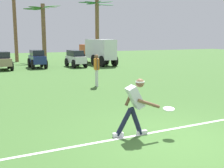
{
  "coord_description": "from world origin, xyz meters",
  "views": [
    {
      "loc": [
        -3.94,
        -5.08,
        2.37
      ],
      "look_at": [
        -0.24,
        2.96,
        0.9
      ],
      "focal_mm": 45.0,
      "sensor_mm": 36.0,
      "label": 1
    }
  ],
  "objects_px": {
    "frisbee_thrower": "(135,104)",
    "teammate_near_sideline": "(97,67)",
    "palm_tree_left_of_centre": "(14,19)",
    "parked_car_slot_b": "(3,60)",
    "frisbee_in_flight": "(169,109)",
    "palm_tree_right_of_centre": "(44,28)",
    "box_truck": "(97,50)",
    "parked_car_slot_c": "(37,58)",
    "palm_tree_far_right": "(97,25)",
    "parked_car_slot_d": "(76,58)"
  },
  "relations": [
    {
      "from": "frisbee_thrower",
      "to": "teammate_near_sideline",
      "type": "bearing_deg",
      "value": 75.81
    },
    {
      "from": "palm_tree_left_of_centre",
      "to": "palm_tree_far_right",
      "type": "distance_m",
      "value": 7.96
    },
    {
      "from": "palm_tree_far_right",
      "to": "palm_tree_left_of_centre",
      "type": "bearing_deg",
      "value": 160.4
    },
    {
      "from": "frisbee_thrower",
      "to": "parked_car_slot_c",
      "type": "relative_size",
      "value": 0.59
    },
    {
      "from": "palm_tree_left_of_centre",
      "to": "frisbee_thrower",
      "type": "bearing_deg",
      "value": -89.42
    },
    {
      "from": "frisbee_thrower",
      "to": "palm_tree_left_of_centre",
      "type": "relative_size",
      "value": 0.2
    },
    {
      "from": "parked_car_slot_d",
      "to": "parked_car_slot_c",
      "type": "bearing_deg",
      "value": 171.02
    },
    {
      "from": "frisbee_thrower",
      "to": "palm_tree_far_right",
      "type": "height_order",
      "value": "palm_tree_far_right"
    },
    {
      "from": "frisbee_in_flight",
      "to": "teammate_near_sideline",
      "type": "bearing_deg",
      "value": 82.38
    },
    {
      "from": "teammate_near_sideline",
      "to": "parked_car_slot_b",
      "type": "distance_m",
      "value": 10.26
    },
    {
      "from": "parked_car_slot_b",
      "to": "box_truck",
      "type": "height_order",
      "value": "box_truck"
    },
    {
      "from": "parked_car_slot_d",
      "to": "palm_tree_left_of_centre",
      "type": "relative_size",
      "value": 0.35
    },
    {
      "from": "teammate_near_sideline",
      "to": "frisbee_thrower",
      "type": "bearing_deg",
      "value": -104.19
    },
    {
      "from": "teammate_near_sideline",
      "to": "frisbee_in_flight",
      "type": "bearing_deg",
      "value": -97.62
    },
    {
      "from": "palm_tree_far_right",
      "to": "box_truck",
      "type": "bearing_deg",
      "value": -111.71
    },
    {
      "from": "box_truck",
      "to": "frisbee_thrower",
      "type": "bearing_deg",
      "value": -109.0
    },
    {
      "from": "frisbee_in_flight",
      "to": "palm_tree_right_of_centre",
      "type": "xyz_separation_m",
      "value": [
        1.52,
        22.52,
        2.63
      ]
    },
    {
      "from": "frisbee_in_flight",
      "to": "parked_car_slot_c",
      "type": "distance_m",
      "value": 17.0
    },
    {
      "from": "parked_car_slot_d",
      "to": "palm_tree_right_of_centre",
      "type": "bearing_deg",
      "value": 102.27
    },
    {
      "from": "palm_tree_left_of_centre",
      "to": "teammate_near_sideline",
      "type": "bearing_deg",
      "value": -83.1
    },
    {
      "from": "frisbee_thrower",
      "to": "parked_car_slot_c",
      "type": "xyz_separation_m",
      "value": [
        0.61,
        16.69,
        -0.05
      ]
    },
    {
      "from": "parked_car_slot_b",
      "to": "palm_tree_right_of_centre",
      "type": "distance_m",
      "value": 7.56
    },
    {
      "from": "palm_tree_left_of_centre",
      "to": "parked_car_slot_b",
      "type": "bearing_deg",
      "value": -103.96
    },
    {
      "from": "frisbee_in_flight",
      "to": "parked_car_slot_d",
      "type": "xyz_separation_m",
      "value": [
        2.82,
        16.53,
        0.07
      ]
    },
    {
      "from": "palm_tree_right_of_centre",
      "to": "palm_tree_far_right",
      "type": "height_order",
      "value": "palm_tree_far_right"
    },
    {
      "from": "frisbee_in_flight",
      "to": "palm_tree_far_right",
      "type": "height_order",
      "value": "palm_tree_far_right"
    },
    {
      "from": "frisbee_thrower",
      "to": "parked_car_slot_c",
      "type": "height_order",
      "value": "same"
    },
    {
      "from": "frisbee_in_flight",
      "to": "box_truck",
      "type": "bearing_deg",
      "value": 73.58
    },
    {
      "from": "teammate_near_sideline",
      "to": "parked_car_slot_c",
      "type": "height_order",
      "value": "teammate_near_sideline"
    },
    {
      "from": "frisbee_in_flight",
      "to": "palm_tree_left_of_centre",
      "type": "bearing_deg",
      "value": 92.47
    },
    {
      "from": "palm_tree_far_right",
      "to": "parked_car_slot_b",
      "type": "bearing_deg",
      "value": -155.92
    },
    {
      "from": "palm_tree_right_of_centre",
      "to": "palm_tree_far_right",
      "type": "xyz_separation_m",
      "value": [
        4.95,
        -1.65,
        0.29
      ]
    },
    {
      "from": "teammate_near_sideline",
      "to": "parked_car_slot_d",
      "type": "height_order",
      "value": "teammate_near_sideline"
    },
    {
      "from": "frisbee_thrower",
      "to": "teammate_near_sideline",
      "type": "xyz_separation_m",
      "value": [
        1.74,
        6.88,
        0.15
      ]
    },
    {
      "from": "frisbee_thrower",
      "to": "parked_car_slot_b",
      "type": "bearing_deg",
      "value": 96.63
    },
    {
      "from": "parked_car_slot_b",
      "to": "palm_tree_left_of_centre",
      "type": "bearing_deg",
      "value": 76.04
    },
    {
      "from": "parked_car_slot_d",
      "to": "palm_tree_far_right",
      "type": "xyz_separation_m",
      "value": [
        3.64,
        4.34,
        2.85
      ]
    },
    {
      "from": "palm_tree_far_right",
      "to": "palm_tree_right_of_centre",
      "type": "bearing_deg",
      "value": 161.58
    },
    {
      "from": "parked_car_slot_b",
      "to": "palm_tree_right_of_centre",
      "type": "xyz_separation_m",
      "value": [
        4.21,
        5.74,
        2.56
      ]
    },
    {
      "from": "parked_car_slot_d",
      "to": "parked_car_slot_b",
      "type": "bearing_deg",
      "value": 177.41
    },
    {
      "from": "box_truck",
      "to": "parked_car_slot_c",
      "type": "bearing_deg",
      "value": -171.29
    },
    {
      "from": "box_truck",
      "to": "palm_tree_far_right",
      "type": "xyz_separation_m",
      "value": [
        1.21,
        3.04,
        2.34
      ]
    },
    {
      "from": "palm_tree_left_of_centre",
      "to": "palm_tree_right_of_centre",
      "type": "relative_size",
      "value": 1.26
    },
    {
      "from": "parked_car_slot_b",
      "to": "palm_tree_left_of_centre",
      "type": "relative_size",
      "value": 0.35
    },
    {
      "from": "teammate_near_sideline",
      "to": "box_truck",
      "type": "height_order",
      "value": "box_truck"
    },
    {
      "from": "parked_car_slot_b",
      "to": "palm_tree_far_right",
      "type": "xyz_separation_m",
      "value": [
        9.15,
        4.09,
        2.85
      ]
    },
    {
      "from": "palm_tree_right_of_centre",
      "to": "palm_tree_far_right",
      "type": "distance_m",
      "value": 5.22
    },
    {
      "from": "frisbee_thrower",
      "to": "box_truck",
      "type": "xyz_separation_m",
      "value": [
        6.03,
        17.52,
        0.44
      ]
    },
    {
      "from": "teammate_near_sideline",
      "to": "parked_car_slot_b",
      "type": "relative_size",
      "value": 0.64
    },
    {
      "from": "parked_car_slot_d",
      "to": "box_truck",
      "type": "distance_m",
      "value": 2.81
    }
  ]
}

